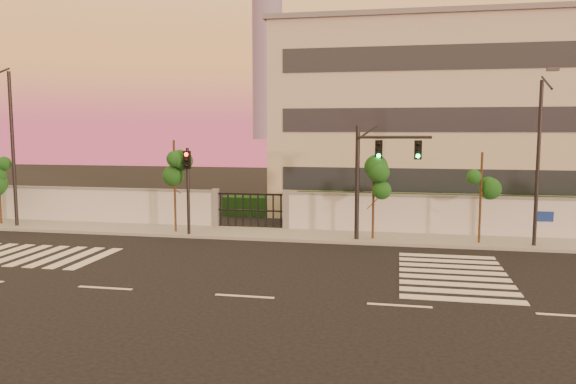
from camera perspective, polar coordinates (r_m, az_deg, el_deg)
name	(u,v)px	position (r m, az deg, el deg)	size (l,w,h in m)	color
ground	(245,296)	(18.81, -4.43, -10.54)	(120.00, 120.00, 0.00)	black
sidewalk	(300,235)	(28.76, 1.20, -4.40)	(60.00, 3.00, 0.15)	gray
perimeter_wall	(307,212)	(30.04, 1.90, -2.02)	(60.00, 0.36, 2.20)	silver
hedge_row	(332,210)	(32.61, 4.51, -1.81)	(41.00, 4.25, 1.80)	black
institutional_building	(462,119)	(39.53, 17.28, 7.13)	(24.40, 12.40, 12.25)	beige
distant_skyscraper	(267,21)	(310.60, -2.13, 16.93)	(16.00, 16.00, 118.00)	slate
road_markings	(232,267)	(22.72, -5.74, -7.54)	(57.00, 7.62, 0.02)	silver
street_tree_c	(175,165)	(29.58, -11.43, 2.67)	(1.41, 1.12, 4.91)	#382314
street_tree_d	(374,179)	(27.46, 8.75, 1.31)	(1.52, 1.21, 4.16)	#382314
street_tree_e	(482,177)	(27.62, 19.08, 1.44)	(1.34, 1.07, 4.41)	#382314
traffic_signal_main	(372,169)	(27.12, 8.56, 2.30)	(3.56, 0.55, 5.64)	black
traffic_signal_secondary	(188,181)	(28.73, -10.15, 1.13)	(0.35, 0.34, 4.54)	black
streetlight_west	(10,141)	(34.08, -26.39, 4.70)	(0.54, 2.16, 8.97)	black
streetlight_east	(539,155)	(27.65, 24.16, 3.48)	(0.48, 1.93, 8.01)	black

